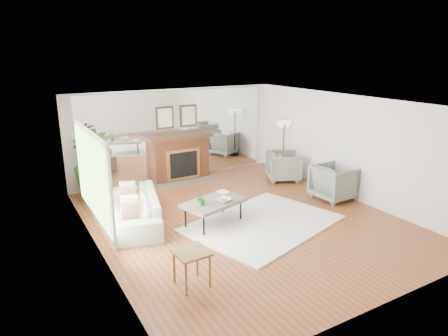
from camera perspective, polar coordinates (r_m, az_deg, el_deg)
ground at (r=8.64m, az=2.79°, el=-7.40°), size 7.00×7.00×0.00m
wall_left at (r=7.12m, az=-17.80°, el=-2.71°), size 0.02×7.00×2.50m
wall_right at (r=10.11m, az=17.34°, el=2.88°), size 0.02×7.00×2.50m
wall_back at (r=11.22m, az=-6.81°, el=4.81°), size 6.00×0.02×2.50m
mirror_panel at (r=11.20m, az=-6.77°, el=4.79°), size 5.40×0.04×2.40m
window_panel at (r=7.47m, az=-18.32°, el=-1.06°), size 0.04×2.40×1.50m
fireplace at (r=11.15m, az=-6.24°, el=1.63°), size 1.85×0.83×2.05m
area_rug at (r=8.46m, az=5.63°, el=-7.86°), size 3.53×2.94×0.03m
coffee_table at (r=8.24m, az=-1.48°, el=-5.03°), size 1.45×1.08×0.52m
sofa at (r=8.52m, az=-12.51°, el=-5.71°), size 1.43×2.42×0.66m
armchair_back at (r=11.21m, az=8.54°, el=0.26°), size 1.16×1.15×0.80m
armchair_front at (r=10.04m, az=15.49°, el=-1.97°), size 0.95×0.93×0.84m
side_table at (r=6.22m, az=-4.65°, el=-12.50°), size 0.53×0.53×0.58m
potted_ficus at (r=9.91m, az=-18.37°, el=0.52°), size 0.89×0.89×1.71m
floor_lamp at (r=11.41m, az=8.60°, el=5.46°), size 0.52×0.29×1.58m
tabletop_plant at (r=7.99m, az=-3.24°, el=-4.35°), size 0.31×0.28×0.28m
fruit_bowl at (r=8.18m, az=-0.02°, el=-4.60°), size 0.33×0.33×0.07m
book at (r=8.65m, az=-0.56°, el=-3.58°), size 0.24×0.30×0.02m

